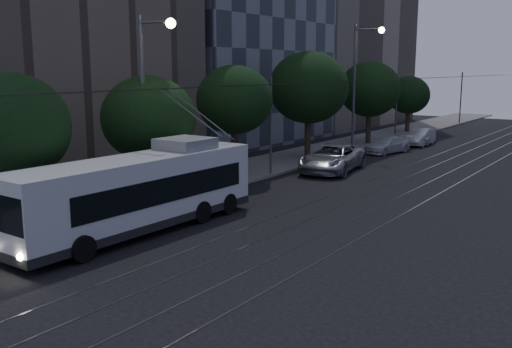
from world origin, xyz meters
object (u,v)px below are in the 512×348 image
at_px(car_white_b, 387,145).
at_px(streetlamp_near, 149,93).
at_px(car_white_d, 423,137).
at_px(streetlamp_far, 359,77).
at_px(pickup_silver, 332,158).
at_px(car_white_a, 330,160).
at_px(car_white_c, 420,137).
at_px(trolleybus, 141,192).

height_order(car_white_b, streetlamp_near, streetlamp_near).
distance_m(car_white_d, streetlamp_far, 10.36).
bearing_deg(streetlamp_far, car_white_b, 52.36).
bearing_deg(streetlamp_near, pickup_silver, 79.60).
distance_m(car_white_b, car_white_d, 6.73).
bearing_deg(car_white_a, car_white_c, 64.59).
distance_m(car_white_d, streetlamp_near, 30.16).
relative_size(pickup_silver, car_white_d, 1.62).
height_order(trolleybus, car_white_d, trolleybus).
bearing_deg(trolleybus, streetlamp_near, 129.83).
relative_size(trolleybus, car_white_a, 3.05).
xyz_separation_m(pickup_silver, car_white_d, (0.25, 16.32, -0.21)).
height_order(car_white_a, streetlamp_far, streetlamp_far).
height_order(trolleybus, streetlamp_near, streetlamp_near).
bearing_deg(car_white_b, car_white_c, 98.72).
xyz_separation_m(streetlamp_near, streetlamp_far, (0.61, 20.94, 0.45)).
relative_size(car_white_c, car_white_d, 1.11).
bearing_deg(car_white_d, car_white_b, -101.98).
distance_m(trolleybus, car_white_b, 26.08).
relative_size(trolleybus, car_white_b, 2.67).
relative_size(car_white_b, car_white_c, 1.04).
height_order(trolleybus, streetlamp_far, streetlamp_far).
height_order(car_white_b, streetlamp_far, streetlamp_far).
xyz_separation_m(car_white_c, streetlamp_far, (-2.09, -7.91, 5.12)).
xyz_separation_m(car_white_a, car_white_c, (0.67, 15.00, 0.04)).
relative_size(trolleybus, streetlamp_far, 1.23).
bearing_deg(car_white_d, streetlamp_far, -110.94).
xyz_separation_m(pickup_silver, car_white_c, (0.25, 15.50, -0.16)).
bearing_deg(trolleybus, car_white_d, 90.50).
xyz_separation_m(car_white_d, streetlamp_far, (-2.09, -8.73, 5.17)).
distance_m(pickup_silver, car_white_c, 15.50).
distance_m(trolleybus, car_white_a, 16.98).
relative_size(streetlamp_near, streetlamp_far, 0.91).
xyz_separation_m(car_white_b, car_white_d, (0.53, 6.70, 0.01)).
xyz_separation_m(pickup_silver, car_white_a, (-0.42, 0.50, -0.20)).
xyz_separation_m(car_white_c, streetlamp_near, (-2.70, -28.85, 4.67)).
bearing_deg(car_white_d, car_white_a, -99.88).
bearing_deg(streetlamp_near, trolleybus, -51.02).
height_order(car_white_d, streetlamp_near, streetlamp_near).
bearing_deg(car_white_d, pickup_silver, -98.35).
height_order(pickup_silver, streetlamp_near, streetlamp_near).
xyz_separation_m(car_white_a, streetlamp_near, (-2.04, -13.85, 4.71)).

